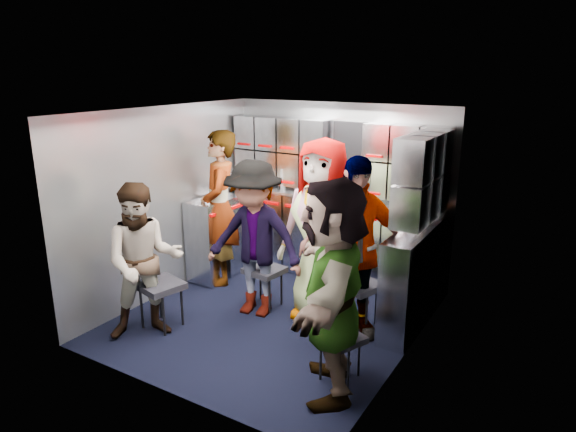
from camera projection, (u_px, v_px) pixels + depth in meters
The scene contains 29 objects.
floor at pixel (273, 317), 5.31m from camera, with size 3.00×3.00×0.00m, color black.
wall_back at pixel (339, 190), 6.25m from camera, with size 2.80×0.04×2.10m, color #8D939A.
wall_left at pixel (167, 202), 5.71m from camera, with size 0.04×3.00×2.10m, color #8D939A.
wall_right at pixel (412, 245), 4.32m from camera, with size 0.04×3.00×2.10m, color #8D939A.
ceiling at pixel (271, 111), 4.72m from camera, with size 2.80×3.00×0.02m, color silver.
cart_bank_back at pixel (330, 238), 6.23m from camera, with size 2.68×0.38×0.99m, color #9DA2AD.
cart_bank_left at pixel (215, 238), 6.22m from camera, with size 0.38×0.76×0.99m, color #9DA2AD.
counter at pixel (331, 196), 6.09m from camera, with size 2.68×0.42×0.03m, color silver.
locker_bank_back at pixel (334, 156), 6.00m from camera, with size 2.68×0.28×0.82m, color #9DA2AD.
locker_bank_right at pixel (423, 177), 4.85m from camera, with size 0.28×1.00×0.82m, color #9DA2AD.
right_cabinet at pixel (413, 278), 5.04m from camera, with size 0.28×1.20×1.00m, color #9DA2AD.
coffee_niche at pixel (351, 158), 5.97m from camera, with size 0.46×0.16×0.84m, color black, non-canonical shape.
red_latch_strip at pixel (323, 211), 5.96m from camera, with size 2.60×0.02×0.03m, color #A40001.
jump_seat_near_left at pixel (160, 288), 5.01m from camera, with size 0.48×0.46×0.47m.
jump_seat_mid_left at pixel (265, 272), 5.47m from camera, with size 0.41×0.40×0.44m.
jump_seat_center at pixel (329, 271), 5.39m from camera, with size 0.49×0.47×0.48m.
jump_seat_mid_right at pixel (358, 287), 5.03m from camera, with size 0.50×0.48×0.47m.
jump_seat_near_right at pixel (341, 340), 4.18m from camera, with size 0.44×0.43×0.40m.
attendant_standing at pixel (220, 208), 5.98m from camera, with size 0.66×0.43×1.82m, color black.
attendant_arc_a at pixel (144, 262), 4.77m from camera, with size 0.73×0.57×1.50m, color black.
attendant_arc_b at pixel (254, 239), 5.20m from camera, with size 1.05×0.60×1.63m, color black.
attendant_arc_c at pixel (322, 231), 5.10m from camera, with size 0.90×0.59×1.85m, color black.
attendant_arc_d at pixel (353, 249), 4.75m from camera, with size 1.02×0.43×1.75m, color black.
attendant_arc_e at pixel (332, 289), 3.89m from camera, with size 1.62×0.51×1.74m, color black.
bottle_left at pixel (263, 178), 6.47m from camera, with size 0.07×0.07×0.24m, color white.
bottle_mid at pixel (283, 179), 6.32m from camera, with size 0.07×0.07×0.26m, color white.
bottle_right at pixel (410, 196), 5.53m from camera, with size 0.07×0.07×0.24m, color white.
cup_left at pixel (260, 183), 6.50m from camera, with size 0.08×0.08×0.10m, color #C2AD89.
cup_right at pixel (423, 204), 5.46m from camera, with size 0.09×0.09×0.11m, color #C2AD89.
Camera 1 is at (2.61, -4.04, 2.49)m, focal length 32.00 mm.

